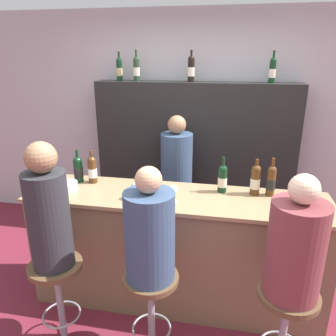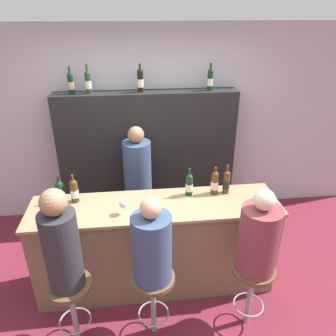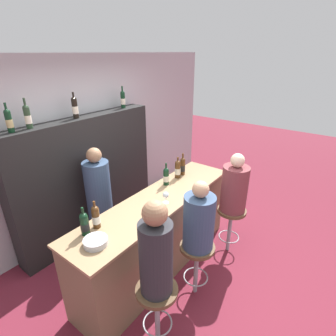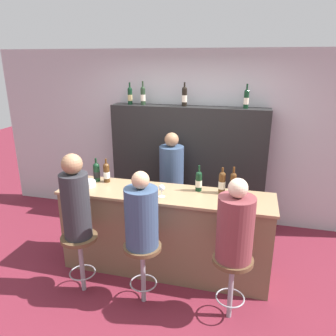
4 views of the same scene
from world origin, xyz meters
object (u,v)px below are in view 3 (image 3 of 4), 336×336
Objects in this scene: wine_bottle_counter_2 at (166,176)px; bar_stool_left at (157,300)px; wine_bottle_counter_1 at (96,217)px; wine_bottle_counter_3 at (178,169)px; wine_bottle_backbar_1 at (28,116)px; wine_bottle_backbar_3 at (123,99)px; guest_seated_middle at (199,220)px; bartender at (100,203)px; guest_seated_left at (156,253)px; bar_stool_right at (231,218)px; wine_bottle_backbar_0 at (9,120)px; wine_glass_0 at (149,206)px; metal_bowl at (96,242)px; wine_bottle_counter_0 at (85,224)px; bar_stool_middle at (197,256)px; wine_bottle_counter_4 at (183,166)px; wine_glass_1 at (166,195)px; guest_seated_right at (235,187)px; wine_bottle_backbar_2 at (75,107)px.

wine_bottle_counter_2 is 0.45× the size of bar_stool_left.
wine_bottle_counter_3 is (1.40, -0.00, 0.00)m from wine_bottle_counter_1.
wine_bottle_backbar_3 is at bearing -0.00° from wine_bottle_backbar_1.
bar_stool_left is 0.86× the size of guest_seated_middle.
wine_bottle_counter_3 is 1.18m from bartender.
guest_seated_left reaches higher than bar_stool_right.
wine_bottle_backbar_0 is 2.16× the size of wine_glass_0.
wine_bottle_backbar_0 is 1.63m from metal_bowl.
wine_bottle_counter_0 is at bearing -91.51° from wine_bottle_backbar_0.
bartender reaches higher than bar_stool_middle.
bar_stool_middle is (-0.82, -0.75, -0.61)m from wine_bottle_counter_4.
wine_glass_0 is (-0.92, -0.27, -0.02)m from wine_bottle_counter_3.
guest_seated_middle is (0.00, 0.00, 0.48)m from bar_stool_middle.
wine_bottle_backbar_0 is 1.87m from wine_glass_1.
wine_bottle_counter_1 is at bearing 90.11° from guest_seated_left.
wine_bottle_counter_4 is (0.12, 0.00, 0.00)m from wine_bottle_counter_3.
guest_seated_right is at bearing -89.18° from wine_bottle_backbar_3.
wine_bottle_backbar_3 is (0.44, 1.16, 0.81)m from wine_bottle_counter_2.
wine_bottle_counter_4 is at bearing 0.00° from wine_bottle_counter_3.
guest_seated_right is 0.53× the size of bartender.
bar_stool_right is (0.90, -0.00, -0.48)m from guest_seated_middle.
wine_bottle_counter_2 is 0.39m from wine_bottle_counter_4.
wine_bottle_counter_0 reaches higher than bar_stool_middle.
guest_seated_left is 1.34× the size of bar_stool_middle.
metal_bowl is 0.28× the size of guest_seated_right.
guest_seated_right reaches higher than bar_stool_right.
wine_glass_1 is 0.91m from guest_seated_left.
wine_bottle_counter_2 is 0.45× the size of bar_stool_middle.
wine_bottle_counter_4 is at bearing 42.65° from bar_stool_middle.
wine_bottle_backbar_1 is at bearing 180.00° from wine_bottle_backbar_2.
guest_seated_right is at bearing -57.39° from bartender.
wine_bottle_counter_2 reaches higher than wine_glass_0.
bar_stool_right is (1.60, 0.00, -0.55)m from guest_seated_left.
bar_stool_left is (0.14, -0.75, -0.60)m from wine_bottle_counter_0.
bar_stool_left is at bearing -153.66° from wine_bottle_counter_4.
wine_bottle_backbar_1 is at bearing 140.89° from wine_bottle_counter_4.
guest_seated_left is at bearing -153.66° from wine_bottle_counter_4.
metal_bowl is at bearing 107.49° from guest_seated_left.
wine_bottle_counter_2 is at bearing -48.09° from wine_bottle_backbar_1.
wine_bottle_counter_1 is 0.44× the size of bar_stool_left.
wine_bottle_counter_4 is at bearing 6.57° from metal_bowl.
wine_glass_0 is (-1.05, -0.27, -0.03)m from wine_bottle_counter_4.
wine_bottle_backbar_1 is at bearing 128.16° from guest_seated_right.
wine_bottle_counter_1 is at bearing -129.49° from bartender.
bar_stool_middle is at bearing -90.00° from guest_seated_middle.
wine_bottle_backbar_3 reaches higher than wine_glass_1.
bar_stool_middle is at bearing 180.00° from bar_stool_right.
wine_bottle_counter_4 is at bearing 95.89° from guest_seated_right.
guest_seated_left reaches higher than wine_bottle_counter_2.
wine_bottle_backbar_1 is 2.38m from bar_stool_left.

